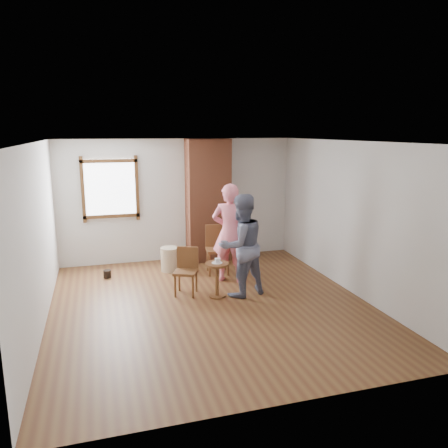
{
  "coord_description": "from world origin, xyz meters",
  "views": [
    {
      "loc": [
        -1.66,
        -6.42,
        2.77
      ],
      "look_at": [
        0.46,
        0.8,
        1.15
      ],
      "focal_mm": 35.0,
      "sensor_mm": 36.0,
      "label": 1
    }
  ],
  "objects": [
    {
      "name": "stoneware_crock",
      "position": [
        -0.34,
        1.95,
        0.24
      ],
      "size": [
        0.48,
        0.48,
        0.48
      ],
      "primitive_type": "cylinder",
      "rotation": [
        0.0,
        0.0,
        0.38
      ],
      "color": "#C9B991",
      "rests_on": "ground"
    },
    {
      "name": "room_shell",
      "position": [
        -0.06,
        0.61,
        1.81
      ],
      "size": [
        5.04,
        5.52,
        2.62
      ],
      "color": "silver",
      "rests_on": "ground"
    },
    {
      "name": "dining_chair_left",
      "position": [
        -0.26,
        0.64,
        0.45
      ],
      "size": [
        0.5,
        0.5,
        0.8
      ],
      "rotation": [
        0.0,
        0.0,
        -0.42
      ],
      "color": "brown",
      "rests_on": "ground"
    },
    {
      "name": "cake_slice",
      "position": [
        0.2,
        0.31,
        0.64
      ],
      "size": [
        0.08,
        0.07,
        0.06
      ],
      "primitive_type": "cube",
      "color": "silver",
      "rests_on": "cake_plate"
    },
    {
      "name": "ground",
      "position": [
        0.0,
        0.0,
        0.0
      ],
      "size": [
        5.5,
        5.5,
        0.0
      ],
      "primitive_type": "plane",
      "color": "brown",
      "rests_on": "ground"
    },
    {
      "name": "side_table",
      "position": [
        0.19,
        0.31,
        0.4
      ],
      "size": [
        0.4,
        0.4,
        0.6
      ],
      "color": "brown",
      "rests_on": "ground"
    },
    {
      "name": "brick_chimney",
      "position": [
        0.6,
        2.5,
        1.3
      ],
      "size": [
        0.9,
        0.5,
        2.6
      ],
      "primitive_type": "cube",
      "color": "#AA5C3C",
      "rests_on": "ground"
    },
    {
      "name": "man",
      "position": [
        0.61,
        0.31,
        0.87
      ],
      "size": [
        1.0,
        0.87,
        1.75
      ],
      "primitive_type": "imported",
      "rotation": [
        0.0,
        0.0,
        3.42
      ],
      "color": "#15193B",
      "rests_on": "ground"
    },
    {
      "name": "cake_plate",
      "position": [
        0.19,
        0.31,
        0.6
      ],
      "size": [
        0.18,
        0.18,
        0.01
      ],
      "primitive_type": "cylinder",
      "color": "white",
      "rests_on": "side_table"
    },
    {
      "name": "person_pink",
      "position": [
        0.64,
        1.04,
        0.92
      ],
      "size": [
        0.8,
        0.71,
        1.84
      ],
      "primitive_type": "imported",
      "rotation": [
        0.0,
        0.0,
        2.64
      ],
      "color": "pink",
      "rests_on": "ground"
    },
    {
      "name": "dark_pot",
      "position": [
        -1.57,
        1.85,
        0.07
      ],
      "size": [
        0.17,
        0.17,
        0.15
      ],
      "primitive_type": "cylinder",
      "rotation": [
        0.0,
        0.0,
        0.19
      ],
      "color": "black",
      "rests_on": "ground"
    },
    {
      "name": "dining_chair_right",
      "position": [
        0.55,
        1.61,
        0.53
      ],
      "size": [
        0.5,
        0.5,
        0.94
      ],
      "rotation": [
        0.0,
        0.0,
        -0.14
      ],
      "color": "brown",
      "rests_on": "ground"
    }
  ]
}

